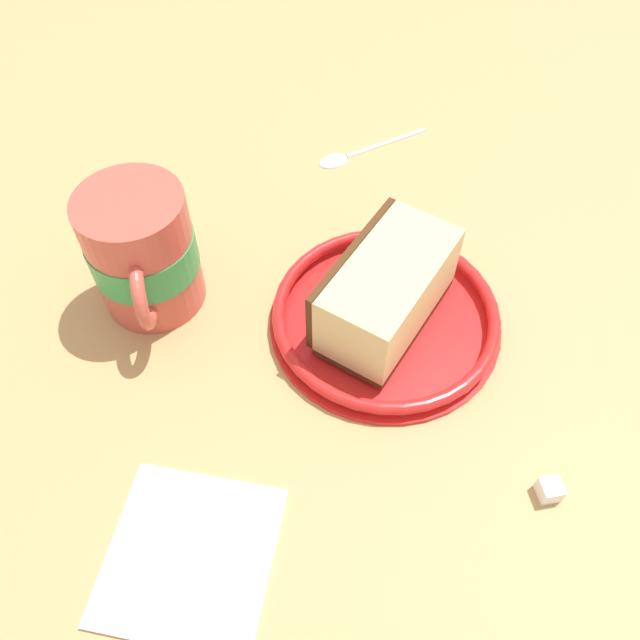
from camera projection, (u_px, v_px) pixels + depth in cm
name	position (u px, v px, depth cm)	size (l,w,h in cm)	color
ground_plane	(345.00, 353.00, 50.17)	(131.19, 131.19, 3.08)	tan
small_plate	(385.00, 316.00, 49.30)	(18.03, 18.03, 1.79)	red
cake_slice	(385.00, 290.00, 46.97)	(10.98, 13.45, 6.13)	#472814
tea_mug	(143.00, 252.00, 47.41)	(8.09, 10.63, 10.30)	#BF4C3F
teaspoon	(351.00, 153.00, 61.78)	(10.67, 7.78, 0.80)	silver
folded_napkin	(190.00, 555.00, 39.13)	(10.15, 10.34, 0.60)	white
sugar_cube	(550.00, 490.00, 41.19)	(1.40, 1.40, 1.40)	white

